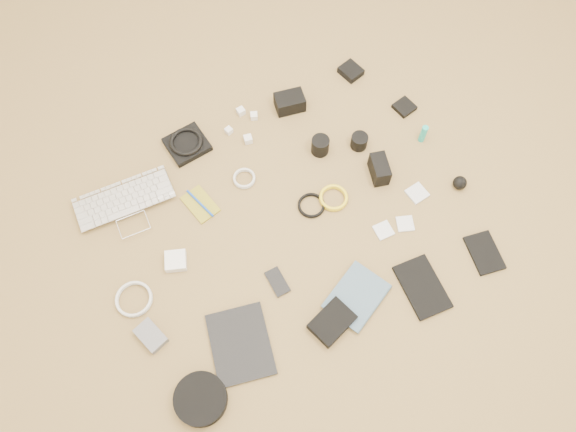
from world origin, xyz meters
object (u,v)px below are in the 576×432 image
phone (277,282)px  paperback (375,310)px  laptop (129,211)px  headphone_case (201,399)px  tablet (240,344)px  dslr_camera (290,102)px

phone → paperback: (0.25, -0.26, 0.01)m
laptop → phone: size_ratio=3.54×
laptop → headphone_case: headphone_case is taller
tablet → headphone_case: size_ratio=1.48×
paperback → dslr_camera: bearing=-33.7°
dslr_camera → tablet: 1.02m
laptop → dslr_camera: size_ratio=3.14×
laptop → tablet: size_ratio=1.45×
tablet → paperback: (0.47, -0.13, 0.00)m
laptop → headphone_case: 0.76m
dslr_camera → tablet: size_ratio=0.46×
phone → headphone_case: size_ratio=0.60×
tablet → paperback: paperback is taller
laptop → tablet: 0.68m
laptop → dslr_camera: bearing=14.4°
laptop → dslr_camera: (0.78, 0.13, 0.02)m
tablet → paperback: bearing=-0.5°
phone → tablet: bearing=-147.7°
laptop → tablet: laptop is taller
dslr_camera → paperback: (-0.17, -0.92, -0.02)m
dslr_camera → phone: bearing=-109.6°
tablet → phone: (0.22, 0.14, -0.00)m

